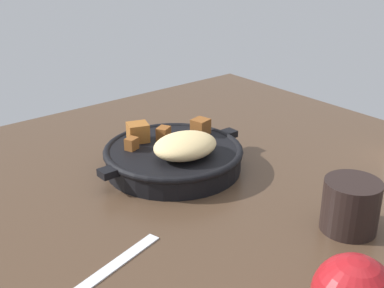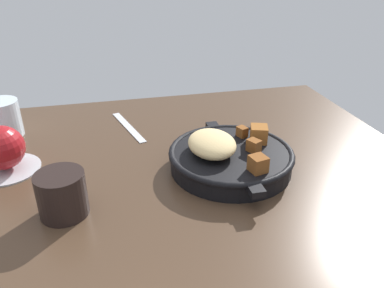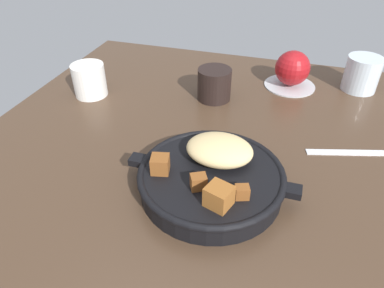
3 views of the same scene
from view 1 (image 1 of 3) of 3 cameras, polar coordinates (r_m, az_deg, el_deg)
ground_plane at (r=83.00cm, az=3.80°, el=-5.01°), size 90.56×95.09×2.40cm
cast_iron_skillet at (r=85.36cm, az=-1.99°, el=-1.19°), size 27.78×23.46×7.42cm
butter_knife at (r=63.38cm, az=-9.61°, el=-13.80°), size 18.07×6.45×0.36cm
coffee_mug_dark at (r=71.70cm, az=17.32°, el=-6.61°), size 7.63×7.63×7.21cm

